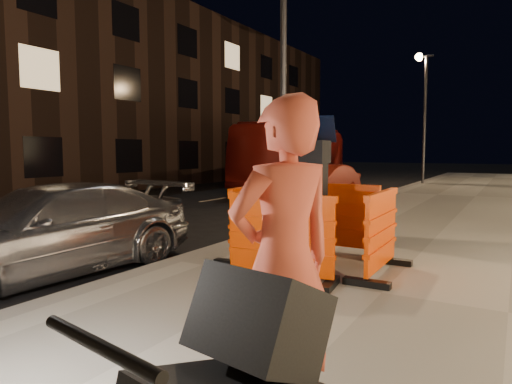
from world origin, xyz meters
The scene contains 14 objects.
ground_plane centered at (0.00, 0.00, 0.00)m, with size 120.00×120.00×0.00m, color black.
sidewalk centered at (3.00, 0.00, 0.07)m, with size 6.00×60.00×0.15m, color gray.
kerb centered at (0.00, 0.00, 0.07)m, with size 0.30×60.00×0.15m, color slate.
parking_kiosk centered at (1.83, 0.76, 1.11)m, with size 0.61×0.61×1.92m, color black.
barrier_front centered at (1.83, -0.19, 0.68)m, with size 1.37×0.56×1.07m, color #E63C00.
barrier_back centered at (1.83, 1.71, 0.68)m, with size 1.37×0.56×1.07m, color #E63C00.
barrier_kerbside centered at (0.88, 0.76, 0.68)m, with size 1.37×0.56×1.07m, color #E63C00.
barrier_bldgside centered at (2.78, 0.76, 0.68)m, with size 1.37×0.56×1.07m, color #E63C00.
car_silver centered at (-1.36, -1.04, 0.00)m, with size 1.76×4.32×1.25m, color #A3A3A8.
car_red centered at (-1.60, 9.69, 0.00)m, with size 1.31×3.77×1.24m, color #A22717.
bus_doubledecker centered at (-4.82, 14.46, 0.00)m, with size 2.47×10.55×2.94m, color maroon.
man centered at (3.13, -2.71, 1.10)m, with size 0.69×0.45×1.89m, color #AC422E.
street_lamp_mid centered at (0.25, 3.00, 3.15)m, with size 0.12×0.12×6.00m, color #3F3F44.
street_lamp_far centered at (0.25, 18.00, 3.15)m, with size 0.12×0.12×6.00m, color #3F3F44.
Camera 1 is at (4.27, -5.00, 1.74)m, focal length 32.00 mm.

